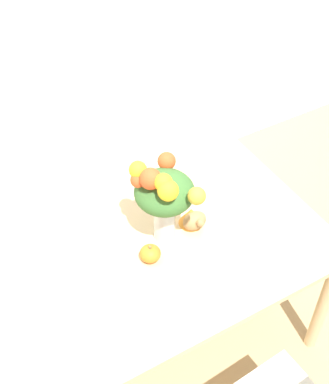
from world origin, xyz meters
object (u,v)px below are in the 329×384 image
Objects in this scene: pumpkin at (150,254)px; turkey_figurine at (193,218)px; flower_vase at (164,195)px; dining_chair_near_window at (32,198)px.

pumpkin is 0.27m from turkey_figurine.
flower_vase is 0.26m from turkey_figurine.
dining_chair_near_window is (-0.52, 0.81, -0.32)m from turkey_figurine.
turkey_figurine reaches higher than pumpkin.
turkey_figurine is at bearing -55.35° from dining_chair_near_window.
flower_vase is 0.46× the size of dining_chair_near_window.
pumpkin is 0.98m from dining_chair_near_window.
flower_vase reaches higher than dining_chair_near_window.
pumpkin is at bearing -71.70° from dining_chair_near_window.
pumpkin is at bearing -163.36° from turkey_figurine.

